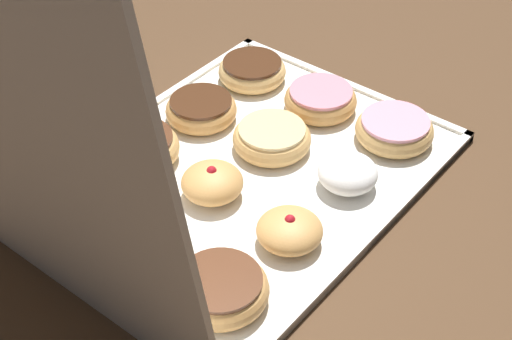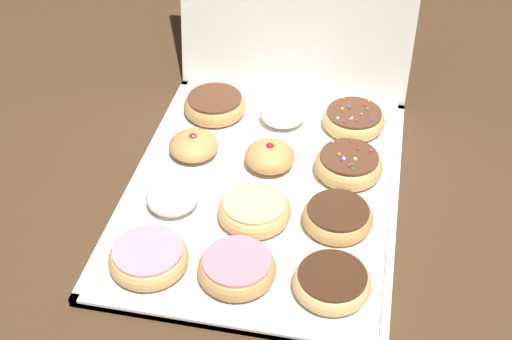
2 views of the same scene
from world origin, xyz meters
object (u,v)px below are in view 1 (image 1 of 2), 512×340
Objects in this scene: powdered_filled_donut_10 at (143,238)px; sprinkle_donut_11 at (69,199)px; pink_frosted_donut_1 at (319,99)px; chocolate_frosted_donut_2 at (252,70)px; chocolate_frosted_donut_9 at (220,289)px; glazed_ring_donut_4 at (273,138)px; powdered_filled_donut_3 at (348,173)px; chocolate_frosted_donut_5 at (201,109)px; jelly_filled_donut_6 at (290,230)px; pink_frosted_donut_0 at (394,129)px; donut_box at (241,175)px; jelly_filled_donut_7 at (209,181)px; sprinkle_donut_8 at (140,147)px.

powdered_filled_donut_10 is 0.13m from sprinkle_donut_11.
pink_frosted_donut_1 is 0.38m from powdered_filled_donut_10.
chocolate_frosted_donut_9 is at bearing 124.22° from chocolate_frosted_donut_2.
glazed_ring_donut_4 is (-0.01, 0.12, -0.00)m from pink_frosted_donut_1.
powdered_filled_donut_3 is 0.71× the size of chocolate_frosted_donut_9.
chocolate_frosted_donut_5 is 0.29m from jelly_filled_donut_6.
sprinkle_donut_11 reaches higher than pink_frosted_donut_0.
donut_box is 0.23m from chocolate_frosted_donut_2.
jelly_filled_donut_6 is 0.14m from jelly_filled_donut_7.
sprinkle_donut_11 is at bearing 72.46° from pink_frosted_donut_1.
powdered_filled_donut_10 is at bearing 136.47° from sprinkle_donut_8.
powdered_filled_donut_3 reaches higher than donut_box.
glazed_ring_donut_4 is at bearing -90.35° from powdered_filled_donut_10.
chocolate_frosted_donut_5 is at bearing 46.94° from pink_frosted_donut_1.
pink_frosted_donut_0 is 1.40× the size of powdered_filled_donut_3.
chocolate_frosted_donut_9 is 1.37× the size of powdered_filled_donut_10.
sprinkle_donut_11 reaches higher than glazed_ring_donut_4.
glazed_ring_donut_4 is at bearing -92.05° from donut_box.
pink_frosted_donut_0 is (-0.13, -0.20, 0.02)m from donut_box.
glazed_ring_donut_4 is at bearing -115.71° from sprinkle_donut_11.
powdered_filled_donut_3 reaches higher than sprinkle_donut_11.
glazed_ring_donut_4 is 0.13m from chocolate_frosted_donut_5.
pink_frosted_donut_0 is at bearing -108.07° from powdered_filled_donut_10.
chocolate_frosted_donut_2 is at bearing -70.61° from powdered_filled_donut_10.
chocolate_frosted_donut_5 is 0.96× the size of sprinkle_donut_8.
chocolate_frosted_donut_2 is 1.30× the size of jelly_filled_donut_7.
chocolate_frosted_donut_5 is at bearing -25.44° from donut_box.
chocolate_frosted_donut_2 is 0.95× the size of chocolate_frosted_donut_9.
powdered_filled_donut_3 reaches higher than chocolate_frosted_donut_2.
sprinkle_donut_11 is at bearing 91.60° from sprinkle_donut_8.
jelly_filled_donut_6 is at bearing -136.90° from powdered_filled_donut_10.
jelly_filled_donut_7 is (-0.12, 0.12, 0.00)m from chocolate_frosted_donut_5.
sprinkle_donut_11 is at bearing 48.61° from jelly_filled_donut_7.
pink_frosted_donut_0 is 1.02× the size of sprinkle_donut_8.
powdered_filled_donut_3 is at bearing -151.98° from donut_box.
donut_box is at bearing -26.39° from jelly_filled_donut_6.
powdered_filled_donut_3 is 0.73× the size of sprinkle_donut_11.
glazed_ring_donut_4 is 1.05× the size of chocolate_frosted_donut_5.
sprinkle_donut_8 is at bearing 90.55° from chocolate_frosted_donut_2.
pink_frosted_donut_1 is 0.41m from chocolate_frosted_donut_9.
powdered_filled_donut_3 is (-0.13, 0.12, 0.00)m from pink_frosted_donut_1.
powdered_filled_donut_3 is at bearing 137.51° from pink_frosted_donut_1.
donut_box is 4.95× the size of glazed_ring_donut_4.
chocolate_frosted_donut_5 is (0.13, 0.01, -0.00)m from glazed_ring_donut_4.
jelly_filled_donut_6 is at bearing 177.38° from jelly_filled_donut_7.
chocolate_frosted_donut_5 is (0.25, 0.14, -0.00)m from pink_frosted_donut_0.
jelly_filled_donut_7 is 0.13m from powdered_filled_donut_10.
glazed_ring_donut_4 is (0.13, -0.00, -0.00)m from powdered_filled_donut_3.
donut_box is 4.99× the size of sprinkle_donut_8.
powdered_filled_donut_10 is 0.75× the size of sprinkle_donut_11.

